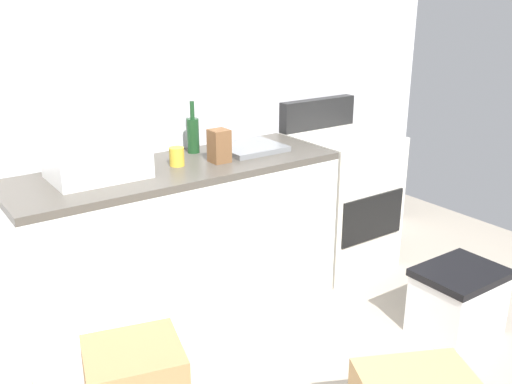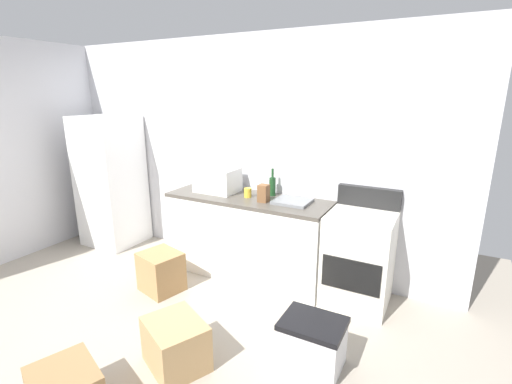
{
  "view_description": "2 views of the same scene",
  "coord_description": "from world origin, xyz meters",
  "px_view_note": "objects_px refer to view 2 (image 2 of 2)",
  "views": [
    {
      "loc": [
        -1.03,
        -1.44,
        1.77
      ],
      "look_at": [
        0.52,
        0.77,
        0.83
      ],
      "focal_mm": 39.93,
      "sensor_mm": 36.0,
      "label": 1
    },
    {
      "loc": [
        2.14,
        -2.06,
        1.99
      ],
      "look_at": [
        0.54,
        0.95,
        1.05
      ],
      "focal_mm": 25.36,
      "sensor_mm": 36.0,
      "label": 2
    }
  ],
  "objects_px": {
    "refrigerator": "(111,181)",
    "storage_bin": "(312,343)",
    "microwave": "(217,180)",
    "cardboard_box_large": "(176,344)",
    "knife_block": "(264,193)",
    "stove_oven": "(359,257)",
    "wine_bottle": "(272,186)",
    "coffee_mug": "(248,193)",
    "cardboard_box_medium": "(161,272)"
  },
  "relations": [
    {
      "from": "cardboard_box_medium",
      "to": "knife_block",
      "type": "bearing_deg",
      "value": 38.56
    },
    {
      "from": "coffee_mug",
      "to": "storage_bin",
      "type": "distance_m",
      "value": 1.71
    },
    {
      "from": "refrigerator",
      "to": "wine_bottle",
      "type": "height_order",
      "value": "refrigerator"
    },
    {
      "from": "refrigerator",
      "to": "storage_bin",
      "type": "bearing_deg",
      "value": -17.27
    },
    {
      "from": "cardboard_box_large",
      "to": "storage_bin",
      "type": "relative_size",
      "value": 0.99
    },
    {
      "from": "stove_oven",
      "to": "microwave",
      "type": "height_order",
      "value": "microwave"
    },
    {
      "from": "stove_oven",
      "to": "refrigerator",
      "type": "bearing_deg",
      "value": -179.03
    },
    {
      "from": "stove_oven",
      "to": "wine_bottle",
      "type": "xyz_separation_m",
      "value": [
        -1.01,
        0.18,
        0.54
      ]
    },
    {
      "from": "knife_block",
      "to": "cardboard_box_large",
      "type": "xyz_separation_m",
      "value": [
        0.0,
        -1.45,
        -0.81
      ]
    },
    {
      "from": "stove_oven",
      "to": "cardboard_box_large",
      "type": "distance_m",
      "value": 1.83
    },
    {
      "from": "microwave",
      "to": "cardboard_box_medium",
      "type": "distance_m",
      "value": 1.16
    },
    {
      "from": "microwave",
      "to": "coffee_mug",
      "type": "relative_size",
      "value": 4.6
    },
    {
      "from": "refrigerator",
      "to": "knife_block",
      "type": "xyz_separation_m",
      "value": [
        2.28,
        -0.02,
        0.14
      ]
    },
    {
      "from": "wine_bottle",
      "to": "storage_bin",
      "type": "height_order",
      "value": "wine_bottle"
    },
    {
      "from": "coffee_mug",
      "to": "cardboard_box_large",
      "type": "distance_m",
      "value": 1.71
    },
    {
      "from": "wine_bottle",
      "to": "cardboard_box_large",
      "type": "xyz_separation_m",
      "value": [
        0.02,
        -1.7,
        -0.83
      ]
    },
    {
      "from": "cardboard_box_medium",
      "to": "storage_bin",
      "type": "height_order",
      "value": "cardboard_box_medium"
    },
    {
      "from": "coffee_mug",
      "to": "storage_bin",
      "type": "xyz_separation_m",
      "value": [
        1.13,
        -1.04,
        -0.76
      ]
    },
    {
      "from": "refrigerator",
      "to": "knife_block",
      "type": "distance_m",
      "value": 2.28
    },
    {
      "from": "stove_oven",
      "to": "knife_block",
      "type": "height_order",
      "value": "stove_oven"
    },
    {
      "from": "cardboard_box_medium",
      "to": "stove_oven",
      "type": "bearing_deg",
      "value": 22.12
    },
    {
      "from": "cardboard_box_large",
      "to": "storage_bin",
      "type": "height_order",
      "value": "storage_bin"
    },
    {
      "from": "knife_block",
      "to": "cardboard_box_medium",
      "type": "height_order",
      "value": "knife_block"
    },
    {
      "from": "microwave",
      "to": "stove_oven",
      "type": "bearing_deg",
      "value": -1.4
    },
    {
      "from": "microwave",
      "to": "coffee_mug",
      "type": "height_order",
      "value": "microwave"
    },
    {
      "from": "knife_block",
      "to": "storage_bin",
      "type": "xyz_separation_m",
      "value": [
        0.9,
        -0.97,
        -0.8
      ]
    },
    {
      "from": "stove_oven",
      "to": "knife_block",
      "type": "xyz_separation_m",
      "value": [
        -0.99,
        -0.07,
        0.52
      ]
    },
    {
      "from": "refrigerator",
      "to": "cardboard_box_medium",
      "type": "distance_m",
      "value": 1.72
    },
    {
      "from": "refrigerator",
      "to": "storage_bin",
      "type": "height_order",
      "value": "refrigerator"
    },
    {
      "from": "coffee_mug",
      "to": "stove_oven",
      "type": "bearing_deg",
      "value": 0.3
    },
    {
      "from": "coffee_mug",
      "to": "cardboard_box_medium",
      "type": "bearing_deg",
      "value": -129.85
    },
    {
      "from": "stove_oven",
      "to": "cardboard_box_large",
      "type": "bearing_deg",
      "value": -122.98
    },
    {
      "from": "cardboard_box_large",
      "to": "storage_bin",
      "type": "xyz_separation_m",
      "value": [
        0.9,
        0.48,
        0.01
      ]
    },
    {
      "from": "microwave",
      "to": "cardboard_box_large",
      "type": "height_order",
      "value": "microwave"
    },
    {
      "from": "stove_oven",
      "to": "storage_bin",
      "type": "relative_size",
      "value": 2.39
    },
    {
      "from": "stove_oven",
      "to": "knife_block",
      "type": "relative_size",
      "value": 6.11
    },
    {
      "from": "microwave",
      "to": "cardboard_box_large",
      "type": "distance_m",
      "value": 1.89
    },
    {
      "from": "wine_bottle",
      "to": "microwave",
      "type": "bearing_deg",
      "value": -167.44
    },
    {
      "from": "microwave",
      "to": "knife_block",
      "type": "height_order",
      "value": "microwave"
    },
    {
      "from": "refrigerator",
      "to": "storage_bin",
      "type": "relative_size",
      "value": 3.7
    },
    {
      "from": "coffee_mug",
      "to": "cardboard_box_medium",
      "type": "xyz_separation_m",
      "value": [
        -0.62,
        -0.74,
        -0.74
      ]
    },
    {
      "from": "refrigerator",
      "to": "cardboard_box_medium",
      "type": "height_order",
      "value": "refrigerator"
    },
    {
      "from": "refrigerator",
      "to": "stove_oven",
      "type": "height_order",
      "value": "refrigerator"
    },
    {
      "from": "microwave",
      "to": "refrigerator",
      "type": "bearing_deg",
      "value": -176.67
    },
    {
      "from": "microwave",
      "to": "knife_block",
      "type": "distance_m",
      "value": 0.66
    },
    {
      "from": "cardboard_box_medium",
      "to": "storage_bin",
      "type": "distance_m",
      "value": 1.77
    },
    {
      "from": "wine_bottle",
      "to": "storage_bin",
      "type": "bearing_deg",
      "value": -52.96
    },
    {
      "from": "cardboard_box_large",
      "to": "microwave",
      "type": "bearing_deg",
      "value": 112.55
    },
    {
      "from": "refrigerator",
      "to": "wine_bottle",
      "type": "relative_size",
      "value": 5.68
    },
    {
      "from": "refrigerator",
      "to": "coffee_mug",
      "type": "distance_m",
      "value": 2.06
    }
  ]
}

